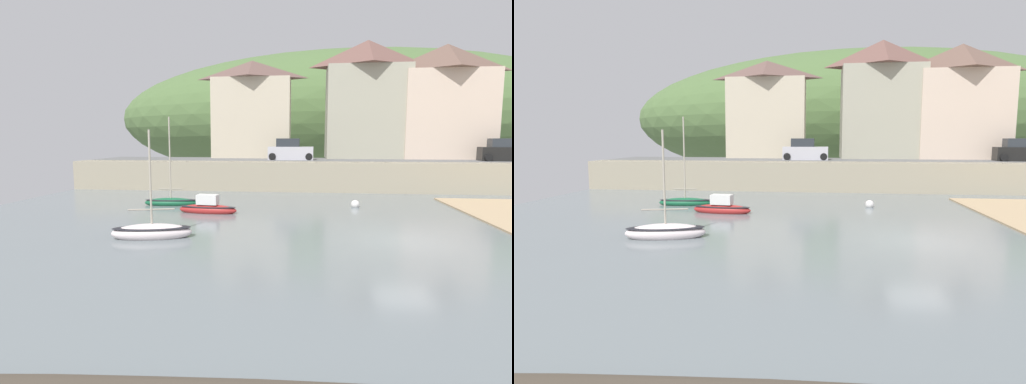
{
  "view_description": "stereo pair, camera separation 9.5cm",
  "coord_description": "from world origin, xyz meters",
  "views": [
    {
      "loc": [
        -4.27,
        -17.52,
        4.25
      ],
      "look_at": [
        -6.83,
        4.31,
        1.45
      ],
      "focal_mm": 28.97,
      "sensor_mm": 36.0,
      "label": 1
    },
    {
      "loc": [
        -4.18,
        -17.51,
        4.25
      ],
      "look_at": [
        -6.83,
        4.31,
        1.45
      ],
      "focal_mm": 28.97,
      "sensor_mm": 36.0,
      "label": 2
    }
  ],
  "objects": [
    {
      "name": "rowboat_small_beached",
      "position": [
        -10.83,
        -0.56,
        0.27
      ],
      "size": [
        3.65,
        1.99,
        4.85
      ],
      "rotation": [
        0.0,
        0.0,
        0.23
      ],
      "color": "silver",
      "rests_on": "ground"
    },
    {
      "name": "hillside_backdrop",
      "position": [
        4.13,
        55.2,
        7.67
      ],
      "size": [
        80.0,
        44.0,
        21.9
      ],
      "color": "#4C6839",
      "rests_on": "ground"
    },
    {
      "name": "quay_seawall",
      "position": [
        0.0,
        17.5,
        1.36
      ],
      "size": [
        48.0,
        9.4,
        2.4
      ],
      "color": "#9D937B",
      "rests_on": "ground"
    },
    {
      "name": "waterfront_building_right",
      "position": [
        9.23,
        25.2,
        7.96
      ],
      "size": [
        8.62,
        5.45,
        10.94
      ],
      "color": "beige",
      "rests_on": "ground"
    },
    {
      "name": "motorboat_with_cabin",
      "position": [
        -12.88,
        8.27,
        0.25
      ],
      "size": [
        3.52,
        1.32,
        5.83
      ],
      "rotation": [
        0.0,
        0.0,
        0.09
      ],
      "color": "#165A36",
      "rests_on": "ground"
    },
    {
      "name": "parked_car_near_slipway",
      "position": [
        -5.57,
        20.7,
        3.2
      ],
      "size": [
        4.14,
        1.82,
        1.95
      ],
      "rotation": [
        0.0,
        0.0,
        -0.03
      ],
      "color": "#B8B7BF",
      "rests_on": "ground"
    },
    {
      "name": "waterfront_building_left",
      "position": [
        -9.67,
        25.2,
        7.37
      ],
      "size": [
        8.11,
        4.41,
        9.78
      ],
      "color": "beige",
      "rests_on": "ground"
    },
    {
      "name": "parked_car_by_wall",
      "position": [
        13.0,
        20.7,
        3.2
      ],
      "size": [
        4.25,
        2.1,
        1.95
      ],
      "rotation": [
        0.0,
        0.0,
        -0.1
      ],
      "color": "black",
      "rests_on": "ground"
    },
    {
      "name": "mooring_buoy",
      "position": [
        -1.02,
        8.92,
        0.16
      ],
      "size": [
        0.54,
        0.54,
        0.54
      ],
      "color": "silver",
      "rests_on": "ground"
    },
    {
      "name": "sailboat_white_hull",
      "position": [
        -9.83,
        5.74,
        0.29
      ],
      "size": [
        3.56,
        1.32,
        1.22
      ],
      "rotation": [
        0.0,
        0.0,
        -0.1
      ],
      "color": "#A72625",
      "rests_on": "ground"
    },
    {
      "name": "waterfront_building_centre",
      "position": [
        1.79,
        25.2,
        8.25
      ],
      "size": [
        8.15,
        5.12,
        11.5
      ],
      "color": "#A2A08A",
      "rests_on": "ground"
    }
  ]
}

